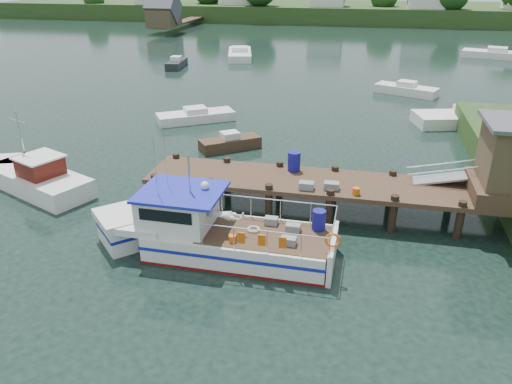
% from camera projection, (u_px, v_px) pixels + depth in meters
% --- Properties ---
extents(ground_plane, '(160.00, 160.00, 0.00)m').
position_uv_depth(ground_plane, '(285.00, 207.00, 22.05)').
color(ground_plane, black).
extents(far_shore, '(140.00, 42.55, 9.22)m').
position_uv_depth(far_shore, '(356.00, 9.00, 94.37)').
color(far_shore, '#29431B').
rests_on(far_shore, ground).
extents(dock, '(16.60, 3.00, 4.78)m').
position_uv_depth(dock, '(448.00, 172.00, 19.86)').
color(dock, '#432E20').
rests_on(dock, ground).
extents(lobster_boat, '(9.49, 2.87, 4.52)m').
position_uv_depth(lobster_boat, '(209.00, 233.00, 18.26)').
color(lobster_boat, silver).
rests_on(lobster_boat, ground).
extents(work_boat, '(6.95, 4.42, 3.76)m').
position_uv_depth(work_boat, '(33.00, 177.00, 23.64)').
color(work_boat, silver).
rests_on(work_boat, ground).
extents(moored_rowboat, '(3.52, 3.09, 1.02)m').
position_uv_depth(moored_rowboat, '(230.00, 143.00, 28.84)').
color(moored_rowboat, '#432E20').
rests_on(moored_rowboat, ground).
extents(moored_far, '(7.68, 4.23, 1.24)m').
position_uv_depth(moored_far, '(497.00, 54.00, 56.80)').
color(moored_far, silver).
rests_on(moored_far, ground).
extents(moored_a, '(5.32, 4.31, 0.96)m').
position_uv_depth(moored_a, '(196.00, 116.00, 34.01)').
color(moored_a, silver).
rests_on(moored_a, ground).
extents(moored_b, '(5.25, 3.51, 1.10)m').
position_uv_depth(moored_b, '(406.00, 89.00, 40.99)').
color(moored_b, silver).
rests_on(moored_b, ground).
extents(moored_c, '(8.01, 4.48, 1.20)m').
position_uv_depth(moored_c, '(472.00, 118.00, 33.20)').
color(moored_c, silver).
rests_on(moored_c, ground).
extents(moored_d, '(4.23, 7.79, 1.26)m').
position_uv_depth(moored_d, '(240.00, 54.00, 56.97)').
color(moored_d, silver).
rests_on(moored_d, ground).
extents(moored_e, '(1.87, 4.29, 1.15)m').
position_uv_depth(moored_e, '(177.00, 63.00, 51.74)').
color(moored_e, black).
rests_on(moored_e, ground).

